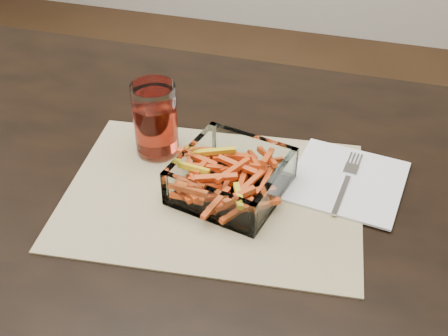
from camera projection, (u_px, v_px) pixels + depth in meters
The scene contains 6 objects.
dining_table at pixel (176, 229), 0.93m from camera, with size 1.60×0.90×0.75m.
placemat at pixel (213, 194), 0.86m from camera, with size 0.45×0.33×0.00m, color tan.
glass_bowl at pixel (231, 179), 0.85m from camera, with size 0.18×0.18×0.06m.
tumbler at pixel (156, 122), 0.91m from camera, with size 0.07×0.07×0.13m.
napkin at pixel (347, 181), 0.88m from camera, with size 0.17×0.17×0.00m, color white.
fork at pixel (347, 180), 0.88m from camera, with size 0.03×0.16×0.00m.
Camera 1 is at (0.26, -0.62, 1.32)m, focal length 45.00 mm.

